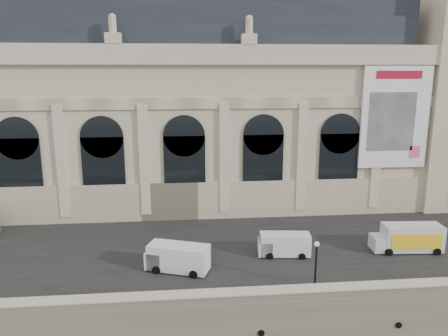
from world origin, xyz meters
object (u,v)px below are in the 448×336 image
at_px(lamp_right, 316,266).
at_px(box_truck, 408,238).
at_px(van_b, 175,258).
at_px(van_c, 282,245).

bearing_deg(lamp_right, box_truck, 29.98).
distance_m(van_b, lamp_right, 13.34).
bearing_deg(lamp_right, van_c, 100.52).
bearing_deg(van_b, box_truck, 5.27).
distance_m(van_b, van_c, 11.32).
distance_m(box_truck, lamp_right, 14.25).
xyz_separation_m(van_b, box_truck, (24.74, 2.28, 0.12)).
bearing_deg(box_truck, lamp_right, -150.02).
distance_m(van_b, box_truck, 24.84).
bearing_deg(van_c, van_b, -167.45).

